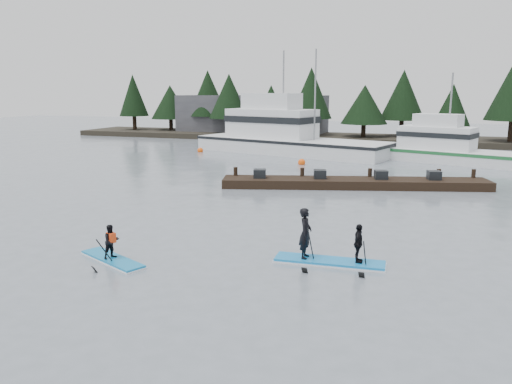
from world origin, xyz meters
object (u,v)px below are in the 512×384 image
(floating_dock, at_px, (354,183))
(paddleboard_solo, at_px, (112,249))
(fishing_boat_medium, at_px, (450,155))
(paddleboard_duo, at_px, (328,246))
(fishing_boat_large, at_px, (286,144))

(floating_dock, bearing_deg, paddleboard_solo, -125.74)
(fishing_boat_medium, relative_size, paddleboard_solo, 4.47)
(fishing_boat_medium, height_order, paddleboard_solo, fishing_boat_medium)
(floating_dock, height_order, paddleboard_duo, paddleboard_duo)
(fishing_boat_large, xyz_separation_m, fishing_boat_medium, (13.87, -1.54, -0.24))
(fishing_boat_medium, relative_size, paddleboard_duo, 3.62)
(paddleboard_duo, bearing_deg, fishing_boat_large, 104.98)
(paddleboard_solo, bearing_deg, floating_dock, 94.57)
(fishing_boat_medium, height_order, floating_dock, fishing_boat_medium)
(paddleboard_solo, height_order, paddleboard_duo, paddleboard_duo)
(fishing_boat_medium, distance_m, paddleboard_duo, 26.90)
(fishing_boat_large, relative_size, paddleboard_duo, 5.20)
(fishing_boat_medium, distance_m, paddleboard_solo, 30.74)
(paddleboard_duo, bearing_deg, floating_dock, 91.15)
(fishing_boat_large, distance_m, fishing_boat_medium, 13.96)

